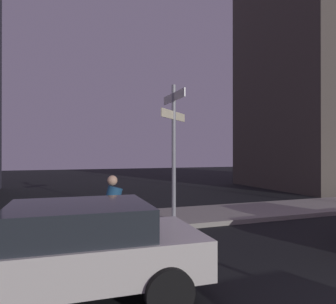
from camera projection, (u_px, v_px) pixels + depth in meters
name	position (u px, v px, depth m)	size (l,w,h in m)	color
sidewalk_kerb	(196.00, 216.00, 10.16)	(40.00, 2.62, 0.14)	gray
signpost	(174.00, 139.00, 9.17)	(1.20, 1.63, 3.95)	gray
car_side_parked	(65.00, 249.00, 4.44)	(4.18, 2.11, 1.36)	beige
cyclist	(115.00, 215.00, 6.81)	(1.82, 0.33, 1.61)	black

